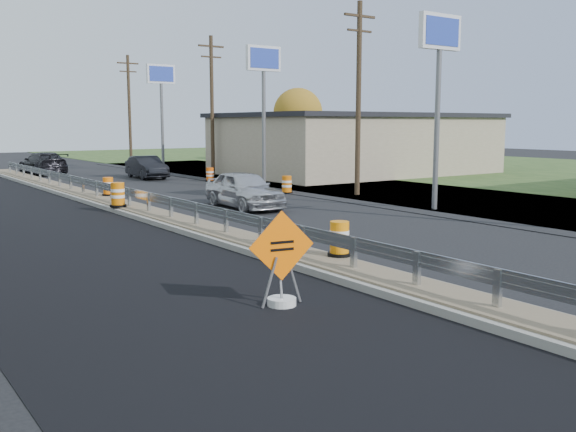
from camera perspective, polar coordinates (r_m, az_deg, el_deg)
ground at (r=18.32m, az=-2.40°, el=-2.99°), size 140.00×140.00×0.00m
grass_verge_far at (r=47.12m, az=22.52°, el=3.28°), size 40.00×120.00×0.03m
milled_overlay at (r=25.92m, az=-22.98°, el=-0.31°), size 7.20×120.00×0.01m
median at (r=25.31m, az=-12.25°, el=0.20°), size 1.60×55.00×0.23m
guardrail at (r=26.15m, az=-13.15°, el=1.79°), size 0.10×46.15×0.72m
retail_building_near at (r=46.66m, az=6.05°, el=6.46°), size 18.50×12.50×4.27m
pylon_sign_south at (r=27.30m, az=13.31°, el=14.14°), size 2.20×0.30×7.90m
pylon_sign_mid at (r=37.22m, az=-2.19°, el=12.71°), size 2.20×0.30×7.90m
pylon_sign_north at (r=49.52m, az=-11.22°, el=11.45°), size 2.20×0.30×7.90m
utility_pole_smid at (r=32.15m, az=6.29°, el=10.63°), size 1.90×0.26×9.40m
utility_pole_nmid at (r=44.52m, az=-6.77°, el=9.94°), size 1.90×0.26×9.40m
utility_pole_north at (r=58.14m, az=-13.92°, el=9.34°), size 1.90×0.26×9.40m
tree_far_yellow at (r=60.73m, az=0.89°, el=9.15°), size 4.62×4.62×6.86m
caution_sign at (r=12.61m, az=-0.56°, el=-5.90°), size 1.36×0.57×1.89m
barrel_median_near at (r=16.28m, az=4.59°, el=-2.08°), size 0.60×0.60×0.88m
barrel_median_mid at (r=26.71m, az=-14.89°, el=1.80°), size 0.67×0.67×0.98m
barrel_median_far at (r=31.03m, az=-15.69°, el=2.52°), size 0.58×0.58×0.85m
barrel_shoulder_near at (r=32.87m, az=-0.11°, el=2.77°), size 0.62×0.62×0.90m
barrel_shoulder_mid at (r=40.16m, az=-6.95°, el=3.66°), size 0.58×0.58×0.85m
car_silver at (r=27.18m, az=-3.92°, el=2.37°), size 2.19×4.79×1.59m
car_dark_mid at (r=43.00m, az=-12.45°, el=4.26°), size 1.80×4.51×1.46m
car_dark_far at (r=48.46m, az=-20.93°, el=4.40°), size 2.39×5.50×1.57m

